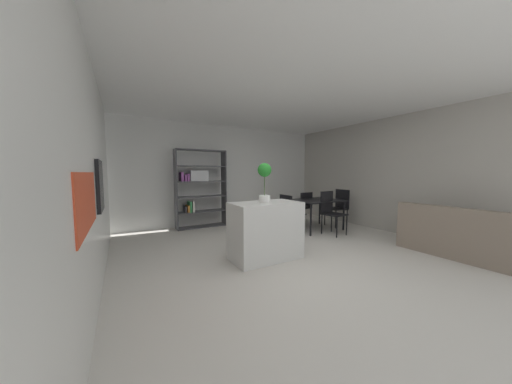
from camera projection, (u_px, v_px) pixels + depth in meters
ground_plane at (287, 258)px, 3.81m from camera, size 8.87×8.87×0.00m
ceiling_slab at (289, 87)px, 3.59m from camera, size 6.42×6.46×0.06m
back_partition at (216, 175)px, 6.47m from camera, size 6.42×0.06×2.66m
right_partition_gray at (401, 175)px, 5.28m from camera, size 0.06×6.46×2.66m
tall_cabinet_run_left at (56, 178)px, 2.29m from camera, size 0.61×5.83×2.66m
cabinet_niche_splashback at (87, 202)px, 1.87m from camera, size 0.01×1.17×0.47m
built_in_oven at (100, 185)px, 2.83m from camera, size 0.06×0.59×0.62m
kitchen_island at (265, 230)px, 3.78m from camera, size 1.10×0.62×0.91m
potted_plant_on_island at (265, 178)px, 3.69m from camera, size 0.22×0.22×0.62m
open_bookshelf at (198, 186)px, 5.90m from camera, size 1.26×0.35×1.95m
dining_table at (316, 202)px, 5.71m from camera, size 1.18×0.91×0.73m
dining_chair_island_side at (290, 211)px, 5.32m from camera, size 0.45×0.42×0.89m
dining_chair_window_side at (339, 204)px, 6.11m from camera, size 0.48×0.49×0.95m
dining_chair_near at (330, 209)px, 5.30m from camera, size 0.46×0.50×0.96m
dining_chair_far at (303, 205)px, 6.14m from camera, size 0.49×0.51×0.88m
sofa at (463, 239)px, 3.88m from camera, size 0.87×1.73×0.83m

